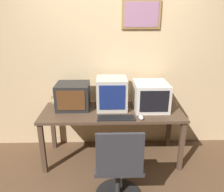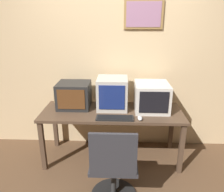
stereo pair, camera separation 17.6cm
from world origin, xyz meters
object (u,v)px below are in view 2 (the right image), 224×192
at_px(monitor_left, 74,95).
at_px(keyboard_main, 115,118).
at_px(monitor_center, 112,93).
at_px(desk_clock, 57,98).
at_px(monitor_right, 151,97).
at_px(office_chair, 114,170).
at_px(mouse_near_keyboard, 140,118).

xyz_separation_m(monitor_left, keyboard_main, (0.56, -0.36, -0.16)).
height_order(monitor_center, desk_clock, monitor_center).
bearing_deg(monitor_left, monitor_center, -0.78).
relative_size(monitor_left, monitor_center, 1.03).
distance_m(monitor_left, monitor_right, 1.04).
bearing_deg(keyboard_main, monitor_center, 97.24).
bearing_deg(desk_clock, office_chair, -51.41).
bearing_deg(monitor_right, monitor_center, 175.69).
xyz_separation_m(monitor_center, monitor_right, (0.52, -0.04, -0.03)).
bearing_deg(monitor_right, mouse_near_keyboard, -117.56).
relative_size(keyboard_main, mouse_near_keyboard, 3.96).
relative_size(monitor_left, mouse_near_keyboard, 3.75).
xyz_separation_m(monitor_center, mouse_near_keyboard, (0.35, -0.36, -0.19)).
height_order(monitor_center, mouse_near_keyboard, monitor_center).
xyz_separation_m(mouse_near_keyboard, office_chair, (-0.30, -0.53, -0.34)).
bearing_deg(monitor_center, desk_clock, 168.22).
xyz_separation_m(monitor_right, desk_clock, (-1.32, 0.21, -0.12)).
distance_m(monitor_right, mouse_near_keyboard, 0.40).
height_order(monitor_right, mouse_near_keyboard, monitor_right).
xyz_separation_m(keyboard_main, mouse_near_keyboard, (0.30, -0.01, 0.01)).
relative_size(keyboard_main, office_chair, 0.50).
bearing_deg(office_chair, monitor_right, 61.25).
bearing_deg(office_chair, monitor_center, 93.13).
xyz_separation_m(monitor_left, office_chair, (0.57, -0.90, -0.50)).
distance_m(monitor_left, keyboard_main, 0.69).
xyz_separation_m(keyboard_main, office_chair, (0.00, -0.54, -0.34)).
relative_size(mouse_near_keyboard, desk_clock, 0.92).
bearing_deg(monitor_center, office_chair, -86.87).
distance_m(monitor_right, desk_clock, 1.34).
height_order(keyboard_main, desk_clock, desk_clock).
xyz_separation_m(monitor_center, keyboard_main, (0.05, -0.36, -0.20)).
bearing_deg(monitor_center, monitor_right, -4.31).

